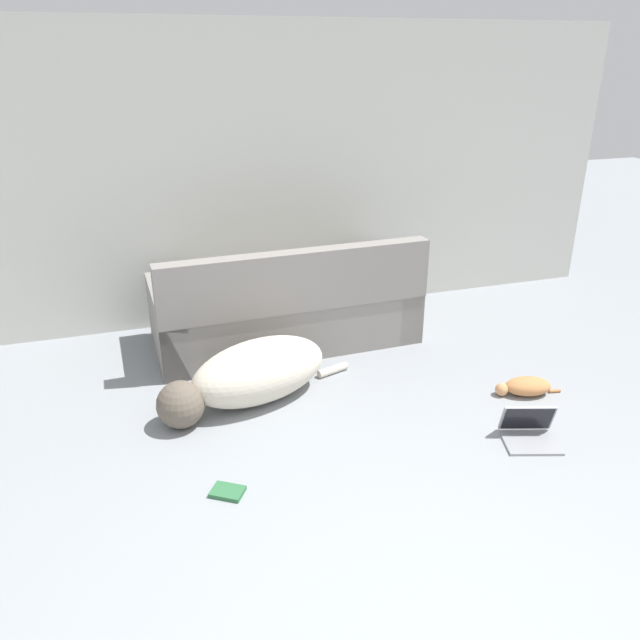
{
  "coord_description": "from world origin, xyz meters",
  "views": [
    {
      "loc": [
        -1.01,
        -1.36,
        2.19
      ],
      "look_at": [
        0.06,
        1.95,
        0.69
      ],
      "focal_mm": 35.0,
      "sensor_mm": 36.0,
      "label": 1
    }
  ],
  "objects_px": {
    "couch": "(286,311)",
    "book_green": "(227,492)",
    "dog": "(251,375)",
    "cat": "(526,386)",
    "laptop_open": "(529,429)"
  },
  "relations": [
    {
      "from": "couch",
      "to": "dog",
      "type": "bearing_deg",
      "value": 59.08
    },
    {
      "from": "cat",
      "to": "laptop_open",
      "type": "xyz_separation_m",
      "value": [
        -0.3,
        -0.47,
        0.01
      ]
    },
    {
      "from": "couch",
      "to": "book_green",
      "type": "relative_size",
      "value": 9.87
    },
    {
      "from": "book_green",
      "to": "cat",
      "type": "bearing_deg",
      "value": 11.05
    },
    {
      "from": "dog",
      "to": "laptop_open",
      "type": "bearing_deg",
      "value": 130.08
    },
    {
      "from": "laptop_open",
      "to": "cat",
      "type": "bearing_deg",
      "value": 74.76
    },
    {
      "from": "cat",
      "to": "laptop_open",
      "type": "bearing_deg",
      "value": 69.44
    },
    {
      "from": "couch",
      "to": "dog",
      "type": "relative_size",
      "value": 1.44
    },
    {
      "from": "cat",
      "to": "dog",
      "type": "bearing_deg",
      "value": -2.79
    },
    {
      "from": "couch",
      "to": "dog",
      "type": "distance_m",
      "value": 0.97
    },
    {
      "from": "dog",
      "to": "laptop_open",
      "type": "xyz_separation_m",
      "value": [
        1.52,
        -0.96,
        -0.13
      ]
    },
    {
      "from": "couch",
      "to": "cat",
      "type": "bearing_deg",
      "value": 133.64
    },
    {
      "from": "dog",
      "to": "cat",
      "type": "bearing_deg",
      "value": 147.38
    },
    {
      "from": "dog",
      "to": "book_green",
      "type": "bearing_deg",
      "value": 52.31
    },
    {
      "from": "book_green",
      "to": "dog",
      "type": "bearing_deg",
      "value": 70.05
    }
  ]
}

